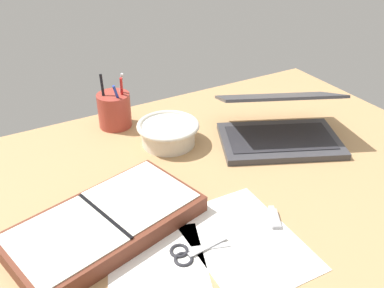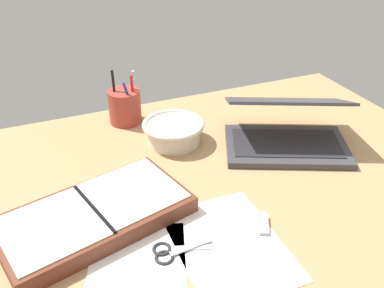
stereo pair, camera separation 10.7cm
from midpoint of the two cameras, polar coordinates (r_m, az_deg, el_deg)
The scene contains 9 objects.
desk_top at distance 105.58cm, azimuth -0.03°, elevation -5.90°, with size 140.00×100.00×2.00cm, color tan.
laptop at distance 122.31cm, azimuth 9.09°, elevation 2.44°, with size 41.19×38.04×15.64cm.
bowl at distance 119.89cm, azimuth -5.75°, elevation 1.49°, with size 17.52×17.52×6.46cm.
pen_cup at distance 131.01cm, azimuth -12.63°, elevation 4.41°, with size 9.79×9.79×16.71cm.
planner at distance 93.85cm, azimuth -14.78°, elevation -10.27°, with size 43.99×30.35×4.40cm.
scissors at distance 87.34cm, azimuth -4.22°, elevation -14.45°, with size 12.36×6.31×0.80cm.
paper_sheet_front at distance 90.15cm, azimuth 3.45°, elevation -12.85°, with size 20.95×28.98×0.16cm, color white.
paper_sheet_beside_planner at distance 84.91cm, azimuth -8.33°, elevation -16.73°, with size 18.72×24.47×0.16cm, color white.
usb_drive at distance 95.23cm, azimuth 7.71°, elevation -9.91°, with size 4.82×7.10×1.00cm.
Camera 1 is at (-46.15, -71.07, 64.61)cm, focal length 40.00 mm.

